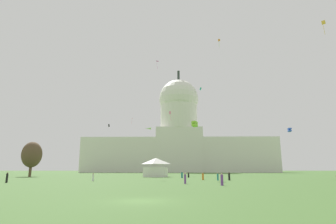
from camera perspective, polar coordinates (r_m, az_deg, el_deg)
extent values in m
plane|color=#42662D|center=(21.08, -5.64, -18.13)|extent=(800.00, 800.00, 0.00)
cube|color=silver|center=(197.23, -7.59, -9.03)|extent=(67.32, 23.71, 23.81)
cube|color=silver|center=(198.30, 12.25, -8.88)|extent=(67.32, 23.71, 23.81)
cube|color=silver|center=(195.08, 2.35, -8.09)|extent=(31.82, 26.08, 30.58)
cylinder|color=silver|center=(198.62, 2.29, -0.42)|extent=(26.76, 26.76, 22.55)
sphere|color=silver|center=(201.17, 2.26, 2.73)|extent=(28.85, 28.85, 28.85)
cylinder|color=#2D3833|center=(206.53, 2.22, 7.62)|extent=(1.80, 1.80, 7.59)
cube|color=white|center=(83.63, -2.59, -12.51)|extent=(7.11, 7.59, 2.85)
pyramid|color=white|center=(83.66, -2.57, -10.27)|extent=(7.46, 7.97, 1.84)
cylinder|color=brown|center=(96.48, -26.98, -10.72)|extent=(0.82, 0.82, 4.39)
ellipsoid|color=brown|center=(96.59, -26.72, -8.00)|extent=(8.43, 8.41, 8.02)
cylinder|color=#703D93|center=(40.63, 11.28, -13.86)|extent=(0.46, 0.46, 1.54)
sphere|color=beige|center=(40.61, 11.23, -12.62)|extent=(0.26, 0.26, 0.22)
cylinder|color=#703D93|center=(44.70, 3.62, -13.90)|extent=(0.46, 0.46, 1.48)
sphere|color=tan|center=(44.67, 3.61, -12.79)|extent=(0.35, 0.35, 0.25)
cylinder|color=black|center=(55.60, -30.78, -11.86)|extent=(0.47, 0.47, 1.55)
sphere|color=brown|center=(55.58, -30.68, -10.96)|extent=(0.29, 0.29, 0.21)
cylinder|color=silver|center=(57.06, -15.49, -13.18)|extent=(0.53, 0.53, 1.27)
sphere|color=brown|center=(57.05, -15.45, -12.43)|extent=(0.30, 0.30, 0.21)
cylinder|color=#1E757A|center=(58.54, 10.43, -13.31)|extent=(0.41, 0.41, 1.37)
sphere|color=beige|center=(58.52, 10.40, -12.52)|extent=(0.28, 0.28, 0.23)
cylinder|color=#1E757A|center=(73.79, 2.95, -13.13)|extent=(0.60, 0.60, 1.44)
sphere|color=tan|center=(73.78, 2.95, -12.49)|extent=(0.29, 0.29, 0.22)
cylinder|color=black|center=(59.42, 12.75, -13.15)|extent=(0.51, 0.51, 1.47)
sphere|color=brown|center=(59.40, 12.71, -12.33)|extent=(0.27, 0.27, 0.21)
cylinder|color=orange|center=(60.86, 7.36, -13.34)|extent=(0.58, 0.58, 1.39)
sphere|color=tan|center=(60.84, 7.34, -12.57)|extent=(0.33, 0.33, 0.23)
cylinder|color=black|center=(76.83, 4.35, -13.13)|extent=(0.53, 0.53, 1.27)
sphere|color=brown|center=(76.81, 4.34, -12.58)|extent=(0.26, 0.26, 0.21)
pyramid|color=#D1339E|center=(141.65, -2.39, 10.39)|extent=(1.58, 1.53, 0.27)
cylinder|color=#D1339E|center=(140.57, -2.30, 9.59)|extent=(0.40, 0.08, 3.14)
pyramid|color=red|center=(168.97, -7.44, -1.41)|extent=(0.93, 1.37, 0.19)
cylinder|color=red|center=(168.63, -7.61, -2.02)|extent=(0.22, 0.39, 2.37)
cube|color=gold|center=(80.94, 29.88, 16.02)|extent=(0.86, 0.95, 1.34)
cylinder|color=gold|center=(80.02, 29.99, 14.72)|extent=(0.07, 0.40, 2.76)
cube|color=pink|center=(105.80, 0.43, -0.14)|extent=(0.84, 0.53, 1.17)
cylinder|color=pink|center=(105.43, 0.52, -1.14)|extent=(0.46, 0.20, 2.62)
cube|color=#8CD133|center=(61.42, 5.63, -2.77)|extent=(1.53, 1.55, 0.72)
cube|color=#8CD133|center=(61.51, 5.62, -2.24)|extent=(1.53, 1.55, 0.72)
cube|color=teal|center=(118.19, 6.86, 4.87)|extent=(0.91, 0.81, 1.17)
cube|color=blue|center=(77.90, 24.22, -3.66)|extent=(0.84, 0.89, 0.48)
cube|color=blue|center=(77.97, 24.18, -3.26)|extent=(0.84, 0.89, 0.48)
pyramid|color=white|center=(65.17, -3.65, -4.10)|extent=(1.84, 1.86, 0.45)
cube|color=black|center=(126.23, -12.32, -2.78)|extent=(0.66, 0.32, 1.34)
cube|color=orange|center=(123.88, 10.68, 14.53)|extent=(0.73, 0.76, 0.38)
cube|color=orange|center=(124.09, 10.67, 14.72)|extent=(0.73, 0.76, 0.38)
cylinder|color=#8CD133|center=(123.17, 10.70, 13.86)|extent=(0.09, 0.13, 2.91)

